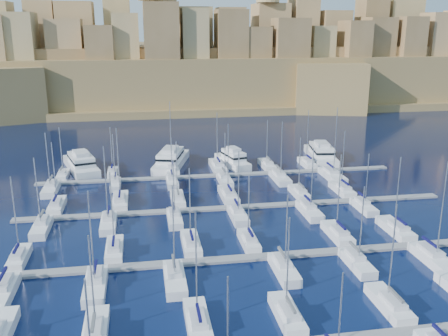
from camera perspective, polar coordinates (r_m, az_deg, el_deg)
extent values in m
plane|color=black|center=(88.61, 2.83, -6.84)|extent=(600.00, 600.00, 0.00)
cube|color=slate|center=(77.89, 4.74, -10.06)|extent=(84.00, 2.00, 0.40)
cube|color=slate|center=(97.64, 1.58, -4.50)|extent=(84.00, 2.00, 0.40)
cube|color=slate|center=(118.18, -0.47, -0.84)|extent=(84.00, 2.00, 0.40)
cube|color=white|center=(61.69, -14.47, -17.77)|extent=(2.72, 9.07, 1.65)
cube|color=silver|center=(60.29, -14.61, -17.31)|extent=(1.91, 4.08, 0.70)
cylinder|color=#9EA0A8|center=(58.87, -14.86, -12.38)|extent=(0.18, 0.18, 11.00)
cube|color=#595B60|center=(59.35, -14.72, -16.69)|extent=(0.35, 3.63, 0.35)
cube|color=white|center=(61.61, -3.03, -17.27)|extent=(2.72, 9.06, 1.65)
cube|color=silver|center=(60.21, -2.94, -16.80)|extent=(1.90, 4.07, 0.70)
cylinder|color=#9EA0A8|center=(58.29, -3.19, -10.92)|extent=(0.18, 0.18, 13.16)
cube|color=#0C0C40|center=(59.27, -2.91, -16.18)|extent=(0.35, 3.62, 0.35)
cube|color=white|center=(63.39, 7.21, -16.35)|extent=(2.63, 8.76, 1.64)
cube|color=silver|center=(62.06, 7.48, -15.86)|extent=(1.84, 3.94, 0.70)
cylinder|color=#9EA0A8|center=(60.49, 7.31, -10.79)|extent=(0.18, 0.18, 11.67)
cube|color=#595B60|center=(61.16, 7.64, -15.23)|extent=(0.35, 3.50, 0.35)
cube|color=white|center=(68.10, 18.33, -14.64)|extent=(2.68, 8.94, 1.65)
cube|color=silver|center=(66.85, 18.78, -14.14)|extent=(1.88, 4.02, 0.70)
cylinder|color=#9EA0A8|center=(65.26, 18.68, -9.11)|extent=(0.18, 0.18, 12.42)
cube|color=#595B60|center=(66.01, 19.04, -13.53)|extent=(0.35, 3.57, 0.35)
cylinder|color=#9EA0A8|center=(48.94, 0.43, -18.04)|extent=(0.18, 0.18, 11.11)
cylinder|color=#9EA0A8|center=(52.28, 13.10, -16.61)|extent=(0.18, 0.18, 10.34)
cube|color=#0C0C40|center=(60.28, 23.80, -17.04)|extent=(0.35, 3.86, 0.35)
cube|color=white|center=(82.39, -22.33, -9.54)|extent=(2.37, 7.90, 1.60)
cube|color=silver|center=(81.23, -22.53, -9.04)|extent=(1.66, 3.56, 0.70)
cylinder|color=#9EA0A8|center=(80.21, -22.78, -5.02)|extent=(0.18, 0.18, 11.99)
cube|color=#0C0C40|center=(80.46, -22.67, -8.48)|extent=(0.35, 3.16, 0.35)
cube|color=white|center=(80.67, -12.40, -9.19)|extent=(2.61, 8.71, 1.64)
cube|color=silver|center=(79.39, -12.48, -8.69)|extent=(1.83, 3.92, 0.70)
cylinder|color=#9EA0A8|center=(78.51, -12.68, -4.61)|extent=(0.18, 0.18, 11.81)
cube|color=#0C0C40|center=(78.57, -12.54, -8.13)|extent=(0.35, 3.49, 0.35)
cube|color=white|center=(80.99, -3.80, -8.72)|extent=(2.74, 9.12, 1.66)
cube|color=silver|center=(79.68, -3.75, -8.22)|extent=(1.92, 4.10, 0.70)
cylinder|color=#9EA0A8|center=(78.86, -3.92, -4.13)|extent=(0.18, 0.18, 11.80)
cube|color=#0C0C40|center=(78.84, -3.73, -7.66)|extent=(0.35, 3.65, 0.35)
cube|color=white|center=(81.89, 2.84, -8.43)|extent=(2.44, 8.12, 1.61)
cube|color=silver|center=(80.70, 2.98, -7.92)|extent=(1.71, 3.65, 0.70)
cylinder|color=#9EA0A8|center=(79.98, 2.84, -4.39)|extent=(0.18, 0.18, 10.42)
cube|color=#0C0C40|center=(79.92, 3.05, -7.35)|extent=(0.35, 3.25, 0.35)
cube|color=white|center=(86.65, 12.81, -7.40)|extent=(2.72, 9.06, 1.65)
cube|color=silver|center=(85.44, 13.09, -6.91)|extent=(1.90, 4.08, 0.70)
cylinder|color=#9EA0A8|center=(84.49, 13.00, -2.74)|extent=(0.18, 0.18, 12.91)
cube|color=#0C0C40|center=(84.66, 13.25, -6.37)|extent=(0.35, 3.62, 0.35)
cube|color=white|center=(91.26, 18.99, -6.68)|extent=(2.86, 9.53, 1.68)
cube|color=silver|center=(90.06, 19.34, -6.20)|extent=(2.00, 4.29, 0.70)
cylinder|color=#9EA0A8|center=(89.36, 19.24, -2.51)|extent=(0.18, 0.18, 11.98)
cube|color=#0C0C40|center=(89.30, 19.55, -5.68)|extent=(0.35, 3.81, 0.35)
cube|color=white|center=(73.01, -24.04, -13.08)|extent=(2.89, 9.65, 1.68)
cube|color=silver|center=(73.29, -23.97, -11.90)|extent=(2.03, 4.34, 0.70)
cube|color=#0C0C40|center=(73.25, -23.97, -10.99)|extent=(0.35, 3.86, 0.35)
cube|color=white|center=(70.92, -14.47, -13.01)|extent=(2.85, 9.50, 1.68)
cube|color=silver|center=(71.20, -14.48, -11.80)|extent=(2.00, 4.28, 0.70)
cylinder|color=#9EA0A8|center=(67.33, -14.93, -7.76)|extent=(0.18, 0.18, 12.89)
cube|color=#0C0C40|center=(71.15, -14.51, -10.87)|extent=(0.35, 3.80, 0.35)
cube|color=white|center=(70.69, -5.64, -12.64)|extent=(2.83, 9.43, 1.67)
cube|color=silver|center=(70.97, -5.72, -11.44)|extent=(1.98, 4.24, 0.70)
cylinder|color=#9EA0A8|center=(67.05, -5.78, -7.28)|extent=(0.18, 0.18, 13.08)
cube|color=#595B60|center=(70.91, -5.78, -10.51)|extent=(0.35, 3.77, 0.35)
cube|color=white|center=(73.38, 6.88, -11.56)|extent=(2.68, 8.93, 1.65)
cube|color=silver|center=(73.62, 6.71, -10.43)|extent=(1.88, 4.02, 0.70)
cylinder|color=#9EA0A8|center=(70.37, 7.15, -7.25)|extent=(0.18, 0.18, 10.71)
cube|color=#595B60|center=(73.55, 6.64, -9.55)|extent=(0.35, 3.57, 0.35)
cube|color=white|center=(77.26, 14.96, -10.55)|extent=(2.55, 8.49, 1.62)
cube|color=silver|center=(77.45, 14.77, -9.51)|extent=(1.78, 3.82, 0.70)
cylinder|color=#9EA0A8|center=(74.30, 15.45, -6.20)|extent=(0.18, 0.18, 11.34)
cube|color=#595B60|center=(77.37, 14.69, -8.68)|extent=(0.35, 3.40, 0.35)
cube|color=white|center=(82.07, 22.85, -9.66)|extent=(2.99, 9.97, 1.70)
cube|color=silver|center=(82.34, 22.57, -8.63)|extent=(2.09, 4.48, 0.70)
cylinder|color=#9EA0A8|center=(78.69, 23.67, -4.43)|extent=(0.18, 0.18, 14.58)
cube|color=#0C0C40|center=(82.31, 22.47, -7.82)|extent=(0.35, 3.99, 0.35)
cube|color=white|center=(102.38, -18.54, -4.18)|extent=(2.65, 8.84, 1.64)
cube|color=silver|center=(101.18, -18.67, -3.73)|extent=(1.86, 3.98, 0.70)
cylinder|color=#9EA0A8|center=(100.78, -18.84, -0.49)|extent=(0.18, 0.18, 11.84)
cube|color=#0C0C40|center=(100.43, -18.76, -3.25)|extent=(0.35, 3.54, 0.35)
cube|color=white|center=(101.58, -11.76, -3.81)|extent=(2.97, 9.91, 1.70)
cube|color=silver|center=(100.26, -11.81, -3.35)|extent=(2.08, 4.46, 0.70)
cylinder|color=#9EA0A8|center=(99.74, -12.00, 0.53)|extent=(0.18, 0.18, 14.00)
cube|color=#0C0C40|center=(99.45, -11.86, -2.88)|extent=(0.35, 3.96, 0.35)
cube|color=white|center=(101.11, -5.32, -3.65)|extent=(2.60, 8.68, 1.63)
cube|color=silver|center=(99.91, -5.29, -3.18)|extent=(1.82, 3.90, 0.70)
cylinder|color=#9EA0A8|center=(99.58, -5.43, -0.09)|extent=(0.18, 0.18, 11.15)
cube|color=#595B60|center=(99.16, -5.29, -2.69)|extent=(0.35, 3.47, 0.35)
cube|color=white|center=(102.97, 0.51, -3.19)|extent=(3.03, 10.08, 1.70)
cube|color=silver|center=(101.64, 0.61, -2.73)|extent=(2.12, 4.54, 0.70)
cylinder|color=#9EA0A8|center=(101.14, 0.47, 1.14)|extent=(0.18, 0.18, 14.11)
cube|color=#0C0C40|center=(100.84, 0.66, -2.26)|extent=(0.35, 4.03, 0.35)
cube|color=white|center=(105.65, 8.56, -2.90)|extent=(2.49, 8.29, 1.61)
cube|color=silver|center=(104.54, 8.73, -2.44)|extent=(1.74, 3.73, 0.70)
cylinder|color=#9EA0A8|center=(104.18, 8.63, 0.48)|extent=(0.18, 0.18, 11.08)
cube|color=#595B60|center=(103.84, 8.82, -1.96)|extent=(0.35, 3.32, 0.35)
cube|color=white|center=(109.33, 13.33, -2.50)|extent=(2.75, 9.16, 1.66)
cube|color=silver|center=(108.18, 13.55, -2.05)|extent=(1.92, 4.12, 0.70)
cylinder|color=#9EA0A8|center=(107.84, 13.46, 1.03)|extent=(0.18, 0.18, 12.00)
cube|color=#0C0C40|center=(107.47, 13.68, -1.59)|extent=(0.35, 3.66, 0.35)
cube|color=white|center=(92.50, -20.12, -6.49)|extent=(2.70, 8.99, 1.65)
cube|color=silver|center=(92.90, -20.09, -5.61)|extent=(1.89, 4.04, 0.70)
cylinder|color=#9EA0A8|center=(89.83, -20.58, -2.58)|extent=(0.18, 0.18, 11.95)
cube|color=#595B60|center=(92.95, -20.10, -4.91)|extent=(0.35, 3.59, 0.35)
cube|color=white|center=(91.00, -13.04, -6.27)|extent=(2.69, 8.96, 1.65)
cube|color=silver|center=(91.41, -13.06, -5.38)|extent=(1.88, 4.03, 0.70)
cylinder|color=#9EA0A8|center=(88.07, -13.36, -1.84)|extent=(0.18, 0.18, 13.40)
cube|color=#0C0C40|center=(91.46, -13.09, -4.66)|extent=(0.35, 3.58, 0.35)
cube|color=white|center=(91.19, -5.67, -5.88)|extent=(2.51, 8.38, 1.62)
cube|color=silver|center=(91.55, -5.72, -5.01)|extent=(1.76, 3.77, 0.70)
cylinder|color=#9EA0A8|center=(88.73, -5.75, -2.34)|extent=(0.18, 0.18, 10.52)
cube|color=#0C0C40|center=(91.57, -5.76, -4.31)|extent=(0.35, 3.35, 0.35)
cube|color=white|center=(92.33, 1.60, -5.52)|extent=(2.67, 8.92, 1.65)
cube|color=silver|center=(92.73, 1.50, -4.64)|extent=(1.87, 4.01, 0.70)
cylinder|color=#9EA0A8|center=(89.70, 1.68, -1.66)|extent=(0.18, 0.18, 11.67)
cube|color=#0C0C40|center=(92.77, 1.45, -3.94)|extent=(0.35, 3.57, 0.35)
cube|color=white|center=(95.65, 9.75, -4.97)|extent=(2.77, 9.23, 1.66)
cube|color=silver|center=(96.05, 9.61, -4.12)|extent=(1.94, 4.15, 0.70)
cylinder|color=#9EA0A8|center=(93.09, 10.04, -1.22)|extent=(0.18, 0.18, 11.70)
cube|color=#0C0C40|center=(96.11, 9.55, -3.44)|extent=(0.35, 3.69, 0.35)
cube|color=white|center=(100.20, 15.69, -4.39)|extent=(2.45, 8.18, 1.61)
cube|color=silver|center=(100.52, 15.54, -3.61)|extent=(1.72, 3.68, 0.70)
cylinder|color=#9EA0A8|center=(98.05, 16.04, -1.27)|extent=(0.18, 0.18, 10.03)
cube|color=#0C0C40|center=(100.53, 15.49, -2.97)|extent=(0.35, 3.27, 0.35)
cube|color=white|center=(122.75, -17.92, -0.85)|extent=(2.27, 7.55, 1.58)
cube|color=silver|center=(121.73, -18.01, -0.44)|extent=(1.59, 3.40, 0.70)
cylinder|color=#9EA0A8|center=(121.58, -18.14, 1.97)|extent=(0.18, 0.18, 10.67)
cube|color=#595B60|center=(121.09, -18.08, -0.01)|extent=(0.35, 3.02, 0.35)
cube|color=white|center=(121.53, -12.60, -0.62)|extent=(2.26, 7.52, 1.58)
cube|color=silver|center=(120.49, -12.65, -0.20)|extent=(1.58, 3.38, 0.70)
cylinder|color=#9EA0A8|center=(120.37, -12.76, 2.16)|extent=(0.18, 0.18, 10.35)
cube|color=#0C0C40|center=(119.85, -12.69, 0.24)|extent=(0.35, 3.01, 0.35)
cube|color=white|center=(122.82, -5.99, -0.10)|extent=(3.09, 10.31, 1.72)
cube|color=silver|center=(121.50, -5.97, 0.31)|extent=(2.16, 4.64, 0.70)
cylinder|color=#9EA0A8|center=(121.24, -6.12, 3.91)|extent=(0.18, 0.18, 15.63)
cube|color=#0C0C40|center=(120.73, -5.97, 0.73)|extent=(0.35, 4.12, 0.35)
cube|color=white|center=(124.09, -0.75, 0.15)|extent=(3.16, 10.54, 1.73)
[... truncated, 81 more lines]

